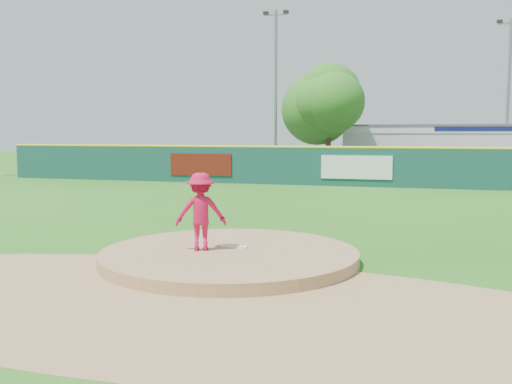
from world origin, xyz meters
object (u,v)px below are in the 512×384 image
(pool_building_grp, at_px, (455,148))
(light_pole_right, at_px, (508,89))
(playground_slide, at_px, (110,162))
(light_pole_left, at_px, (276,84))
(van, at_px, (425,168))
(deciduous_tree, at_px, (329,104))
(pitcher, at_px, (201,212))

(pool_building_grp, bearing_deg, light_pole_right, -44.95)
(playground_slide, relative_size, light_pole_left, 0.24)
(pool_building_grp, distance_m, light_pole_left, 13.72)
(light_pole_left, distance_m, light_pole_right, 15.14)
(playground_slide, height_order, light_pole_left, light_pole_left)
(van, relative_size, light_pole_left, 0.45)
(playground_slide, distance_m, deciduous_tree, 15.49)
(van, height_order, playground_slide, playground_slide)
(light_pole_right, bearing_deg, playground_slide, -168.23)
(deciduous_tree, distance_m, light_pole_right, 11.75)
(van, xyz_separation_m, light_pole_right, (5.01, 5.39, 4.84))
(pool_building_grp, bearing_deg, pitcher, -101.59)
(deciduous_tree, bearing_deg, pitcher, -86.79)
(pool_building_grp, height_order, light_pole_right, light_pole_right)
(playground_slide, bearing_deg, pitcher, -55.42)
(pitcher, bearing_deg, van, -122.51)
(pitcher, height_order, van, pitcher)
(deciduous_tree, bearing_deg, van, -13.05)
(pitcher, bearing_deg, light_pole_left, -100.33)
(deciduous_tree, height_order, light_pole_right, light_pole_right)
(deciduous_tree, height_order, light_pole_left, light_pole_left)
(pitcher, distance_m, playground_slide, 28.83)
(playground_slide, height_order, light_pole_right, light_pole_right)
(playground_slide, relative_size, light_pole_right, 0.26)
(van, distance_m, playground_slide, 20.94)
(pool_building_grp, relative_size, light_pole_right, 1.52)
(pool_building_grp, distance_m, deciduous_tree, 11.01)
(playground_slide, bearing_deg, pool_building_grp, 20.11)
(deciduous_tree, bearing_deg, light_pole_left, 153.43)
(pitcher, bearing_deg, playground_slide, -77.03)
(van, distance_m, pool_building_grp, 8.67)
(pitcher, relative_size, pool_building_grp, 0.11)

